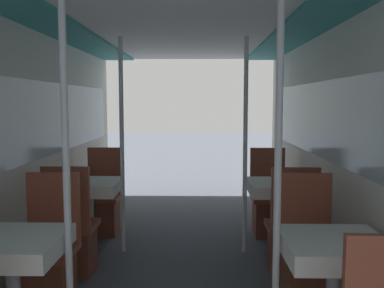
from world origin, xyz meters
name	(u,v)px	position (x,y,z in m)	size (l,w,h in m)	color
wall_left	(19,150)	(-1.35, 1.93, 1.14)	(0.05, 6.66, 2.19)	silver
wall_right	(343,151)	(1.35, 1.93, 1.14)	(0.05, 6.66, 2.19)	silver
ceiling_panel	(180,17)	(0.00, 1.93, 2.23)	(2.71, 6.66, 0.07)	white
dining_table_left_0	(12,253)	(-0.97, 0.88, 0.64)	(0.61, 0.61, 0.74)	#4C4C51
chair_left_far_0	(48,268)	(-0.97, 1.48, 0.30)	(0.41, 0.41, 1.00)	brown
support_pole_left_0	(67,178)	(-0.62, 0.88, 1.09)	(0.04, 0.04, 2.19)	silver
dining_table_left_1	(89,191)	(-0.97, 2.69, 0.64)	(0.61, 0.61, 0.74)	#4C4C51
chair_left_near_1	(73,241)	(-0.97, 2.09, 0.30)	(0.41, 0.41, 1.00)	brown
chair_left_far_1	(103,208)	(-0.97, 3.28, 0.30)	(0.41, 0.41, 1.00)	brown
support_pole_left_1	(122,146)	(-0.62, 2.69, 1.09)	(0.04, 0.04, 2.19)	silver
dining_table_right_0	(334,255)	(0.97, 0.88, 0.64)	(0.61, 0.61, 0.74)	#4C4C51
chair_right_far_0	(308,270)	(0.97, 1.48, 0.30)	(0.41, 0.41, 1.00)	brown
support_pole_right_0	(278,179)	(0.62, 0.88, 1.09)	(0.04, 0.04, 2.19)	silver
dining_table_right_1	(279,191)	(0.97, 2.69, 0.64)	(0.61, 0.61, 0.74)	#4C4C51
chair_right_near_1	(290,242)	(0.97, 2.09, 0.30)	(0.41, 0.41, 1.00)	brown
chair_right_far_1	(269,209)	(0.97, 3.28, 0.30)	(0.41, 0.41, 1.00)	brown
support_pole_right_1	(245,147)	(0.62, 2.69, 1.09)	(0.04, 0.04, 2.19)	silver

